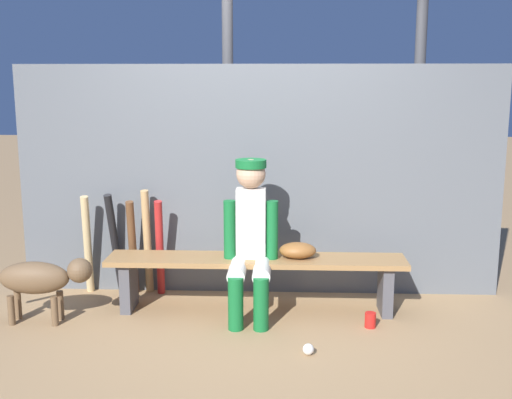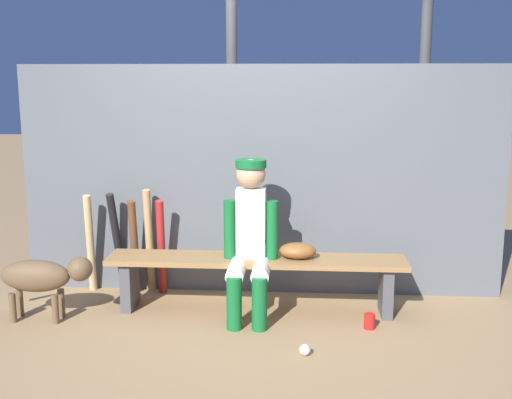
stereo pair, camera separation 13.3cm
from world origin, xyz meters
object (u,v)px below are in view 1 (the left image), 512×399
Objects in this scene: bat_aluminum_red at (160,248)px; baseball at (308,349)px; bat_wood_tan at (147,242)px; bat_aluminum_black at (115,243)px; cup_on_ground at (370,320)px; bat_wood_natural at (88,245)px; bat_wood_dark at (133,248)px; player_seated at (250,234)px; dog at (42,278)px; baseball_glove at (298,250)px; cup_on_bench at (261,251)px; dugout_bench at (256,269)px.

bat_aluminum_red reaches higher than baseball.
bat_wood_tan is at bearing 138.23° from baseball.
bat_aluminum_black is 2.16m from cup_on_ground.
bat_aluminum_red is 0.61m from bat_wood_natural.
bat_wood_dark is 1.81m from baseball.
bat_wood_tan is 1.77m from baseball.
player_seated is 15.92× the size of baseball.
bat_aluminum_black is at bearing 61.65° from dog.
baseball_glove is 1.89m from dog.
baseball is 2.00m from dog.
bat_wood_tan is (-1.23, 0.37, -0.04)m from baseball_glove.
bat_aluminum_red is at bearing -2.49° from bat_wood_dark.
bat_wood_dark is 0.81m from dog.
bat_wood_natural is at bearing 164.19° from cup_on_ground.
baseball_glove is 0.32× the size of bat_wood_tan.
baseball_glove is 0.90m from baseball.
cup_on_bench is at bearing -21.05° from bat_aluminum_red.
baseball is (0.41, -0.68, -0.59)m from player_seated.
bat_wood_dark is 10.96× the size of baseball.
baseball_glove reaches higher than cup_on_bench.
dugout_bench is 30.71× the size of baseball.
bat_aluminum_black is 0.22m from bat_wood_natural.
baseball is at bearing -42.68° from bat_aluminum_red.
bat_aluminum_red reaches higher than dugout_bench.
cup_on_ground is (1.75, -0.67, -0.39)m from bat_wood_tan.
cup_on_ground reaches higher than baseball.
bat_wood_natural reaches higher than baseball.
bat_aluminum_red is 0.14m from bat_wood_tan.
cup_on_bench is at bearing -175.01° from baseball_glove.
bat_wood_dark is at bearing 142.04° from baseball.
baseball_glove is 1.54m from bat_aluminum_black.
bat_wood_natural is at bearing 169.07° from baseball_glove.
baseball is at bearing -13.94° from dog.
bat_wood_tan is at bearing 163.38° from baseball_glove.
bat_aluminum_black reaches higher than baseball_glove.
baseball is (1.29, -1.15, -0.40)m from bat_wood_tan.
player_seated is 1.44× the size of bat_aluminum_red.
bat_wood_tan is at bearing 46.68° from dog.
dugout_bench is 2.70× the size of bat_wood_natural.
baseball_glove reaches higher than dog.
baseball_glove is 1.28m from bat_wood_tan.
cup_on_ground is at bearing -20.92° from bat_wood_tan.
cup_on_ground is at bearing -15.81° from bat_wood_natural.
baseball_glove is at bearing 4.99° from cup_on_bench.
bat_wood_dark is at bearing 49.44° from dog.
dugout_bench is 0.32m from player_seated.
baseball_glove is 0.35× the size of bat_wood_dark.
bat_aluminum_red is 0.90m from cup_on_bench.
bat_wood_dark reaches higher than cup_on_ground.
bat_aluminum_black reaches higher than dog.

